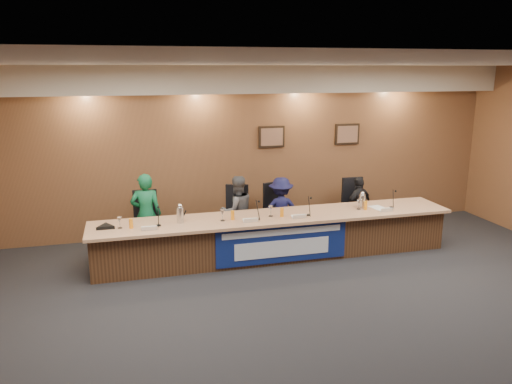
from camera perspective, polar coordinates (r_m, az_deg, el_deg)
The scene contains 39 objects.
floor at distance 6.61m, azimuth 8.43°, elevation -14.63°, with size 10.00×10.00×0.00m, color black.
ceiling at distance 5.81m, azimuth 9.58°, elevation 14.30°, with size 10.00×8.00×0.04m, color silver.
wall_back at distance 9.73m, azimuth -0.54°, elevation 4.81°, with size 10.00×0.04×3.20m, color brown.
soffit at distance 9.36m, azimuth -0.17°, elevation 12.75°, with size 10.00×0.50×0.50m, color beige.
dais_body at distance 8.54m, azimuth 2.16°, elevation -5.18°, with size 6.00×0.80×0.70m, color #4A2D19.
dais_top at distance 8.37m, azimuth 2.28°, elevation -2.86°, with size 6.10×0.95×0.05m, color tan.
banner at distance 8.15m, azimuth 3.02°, elevation -5.90°, with size 2.20×0.02×0.65m, color navy.
banner_text_upper at distance 8.07m, azimuth 3.07°, elevation -4.60°, with size 2.00×0.01×0.10m, color silver.
banner_text_lower at distance 8.17m, azimuth 3.04°, elevation -6.46°, with size 1.60×0.01×0.28m, color silver.
wall_photo_left at distance 9.77m, azimuth 1.79°, elevation 6.32°, with size 0.52×0.04×0.42m, color black.
wall_photo_right at distance 10.34m, azimuth 10.37°, elevation 6.52°, with size 0.52×0.04×0.42m, color black.
panelist_a at distance 8.75m, azimuth -12.43°, elevation -2.51°, with size 0.52×0.34×1.43m, color #115F37.
panelist_b at distance 8.96m, azimuth -2.19°, elevation -2.22°, with size 0.63×0.49×1.30m, color #4D4E51.
panelist_c at distance 9.18m, azimuth 2.85°, elevation -2.08°, with size 0.79×0.46×1.23m, color #13143D.
panelist_d at distance 9.77m, azimuth 11.64°, elevation -1.59°, with size 0.68×0.28×1.15m, color black.
office_chair_a at distance 8.91m, azimuth -12.39°, elevation -3.79°, with size 0.48×0.48×0.08m, color black.
office_chair_b at distance 9.10m, azimuth -2.32°, elevation -3.09°, with size 0.48×0.48×0.08m, color black.
office_chair_c at distance 9.31m, azimuth 2.66°, elevation -2.70°, with size 0.48×0.48×0.08m, color black.
office_chair_d at distance 9.88m, azimuth 11.36°, elevation -1.98°, with size 0.48×0.48×0.08m, color black.
nameplate_a at distance 7.75m, azimuth -12.10°, elevation -4.04°, with size 0.24×0.06×0.09m, color white.
microphone_a at distance 7.96m, azimuth -11.07°, elevation -3.75°, with size 0.07×0.07×0.02m, color black.
juice_glass_a at distance 7.92m, azimuth -14.09°, elevation -3.52°, with size 0.06×0.06×0.15m, color orange.
water_glass_a at distance 7.95m, azimuth -15.31°, elevation -3.41°, with size 0.08×0.08×0.18m, color silver.
nameplate_b at distance 7.97m, azimuth -0.58°, elevation -3.20°, with size 0.24×0.06×0.09m, color white.
microphone_b at distance 8.15m, azimuth 0.14°, elevation -3.08°, with size 0.07×0.07×0.02m, color black.
juice_glass_b at distance 8.12m, azimuth -2.70°, elevation -2.68°, with size 0.06×0.06×0.15m, color orange.
water_glass_b at distance 8.07m, azimuth -3.84°, elevation -2.69°, with size 0.08×0.08×0.18m, color silver.
nameplate_c at distance 8.21m, azimuth 5.00°, elevation -2.75°, with size 0.24×0.06×0.09m, color white.
microphone_c at distance 8.40m, azimuth 5.99°, elevation -2.62°, with size 0.07×0.07×0.02m, color black.
juice_glass_c at distance 8.29m, azimuth 2.98°, elevation -2.33°, with size 0.06×0.06×0.15m, color orange.
water_glass_c at distance 8.29m, azimuth 1.70°, elevation -2.20°, with size 0.08×0.08×0.18m, color silver.
nameplate_d at distance 8.84m, azimuth 14.72°, elevation -1.94°, with size 0.24×0.06×0.09m, color white.
microphone_d at distance 9.13m, azimuth 15.22°, elevation -1.71°, with size 0.07×0.07×0.02m, color black.
juice_glass_d at distance 8.89m, azimuth 12.41°, elevation -1.51°, with size 0.06×0.06×0.15m, color orange.
water_glass_d at distance 8.88m, azimuth 11.68°, elevation -1.40°, with size 0.08×0.08×0.18m, color silver.
carafe_left at distance 8.03m, azimuth -8.66°, elevation -2.62°, with size 0.11×0.11×0.26m, color silver.
carafe_right at distance 8.97m, azimuth 12.03°, elevation -1.05°, with size 0.11×0.11×0.24m, color silver.
speakerphone at distance 8.04m, azimuth -16.81°, elevation -3.82°, with size 0.32×0.32×0.05m, color black.
paper_stack at distance 9.08m, azimuth 13.77°, elevation -1.75°, with size 0.22×0.30×0.01m, color white.
Camera 1 is at (-2.38, -5.30, 3.15)m, focal length 35.00 mm.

